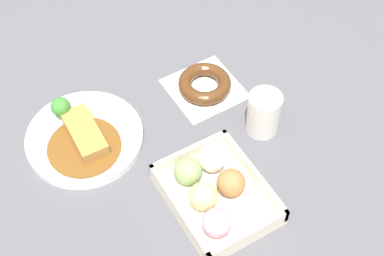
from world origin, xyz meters
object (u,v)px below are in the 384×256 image
at_px(coffee_mug, 264,113).
at_px(chocolate_ring_donut, 205,84).
at_px(donut_box, 213,191).
at_px(curry_plate, 84,136).

bearing_deg(coffee_mug, chocolate_ring_donut, -163.19).
bearing_deg(coffee_mug, donut_box, -62.15).
bearing_deg(donut_box, chocolate_ring_donut, 152.08).
bearing_deg(curry_plate, donut_box, 32.05).
distance_m(curry_plate, chocolate_ring_donut, 0.28).
bearing_deg(coffee_mug, curry_plate, -114.96).
height_order(donut_box, chocolate_ring_donut, donut_box).
bearing_deg(curry_plate, coffee_mug, 65.04).
distance_m(donut_box, chocolate_ring_donut, 0.27).
bearing_deg(chocolate_ring_donut, donut_box, -27.92).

